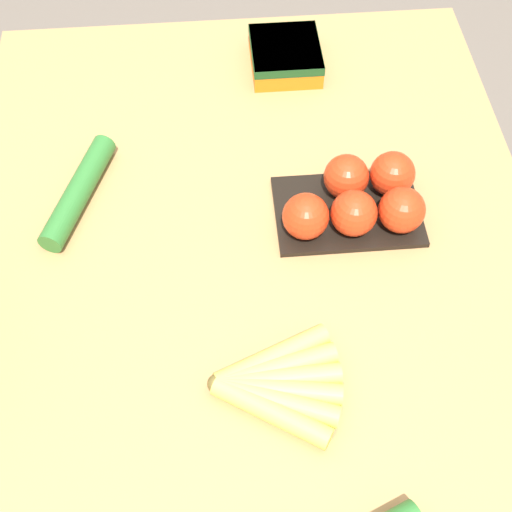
# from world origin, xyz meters

# --- Properties ---
(ground_plane) EXTENTS (12.00, 12.00, 0.00)m
(ground_plane) POSITION_xyz_m (0.00, 0.00, 0.00)
(ground_plane) COLOR #665B51
(dining_table) EXTENTS (1.33, 0.99, 0.73)m
(dining_table) POSITION_xyz_m (0.00, 0.00, 0.64)
(dining_table) COLOR #B27F4C
(dining_table) RESTS_ON ground_plane
(banana_bunch) EXTENTS (0.20, 0.20, 0.03)m
(banana_bunch) POSITION_xyz_m (-0.22, -0.01, 0.75)
(banana_bunch) COLOR brown
(banana_bunch) RESTS_ON dining_table
(tomato_pack) EXTENTS (0.17, 0.25, 0.09)m
(tomato_pack) POSITION_xyz_m (0.09, -0.18, 0.77)
(tomato_pack) COLOR black
(tomato_pack) RESTS_ON dining_table
(carrot_bag) EXTENTS (0.15, 0.14, 0.05)m
(carrot_bag) POSITION_xyz_m (0.50, -0.10, 0.76)
(carrot_bag) COLOR orange
(carrot_bag) RESTS_ON dining_table
(cucumber_near) EXTENTS (0.24, 0.12, 0.04)m
(cucumber_near) POSITION_xyz_m (0.17, 0.30, 0.75)
(cucumber_near) COLOR #2D702D
(cucumber_near) RESTS_ON dining_table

